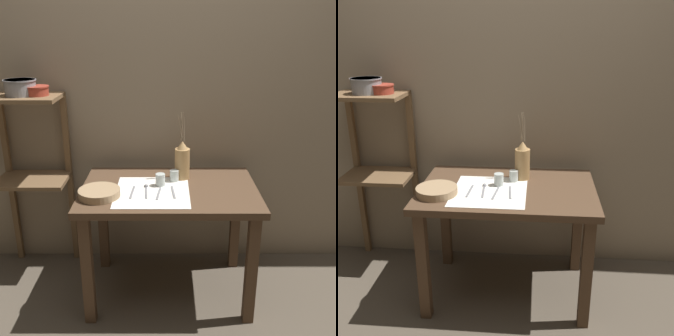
% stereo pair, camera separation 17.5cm
% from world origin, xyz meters
% --- Properties ---
extents(ground_plane, '(12.00, 12.00, 0.00)m').
position_xyz_m(ground_plane, '(0.00, 0.00, 0.00)').
color(ground_plane, brown).
extents(stone_wall_back, '(7.00, 0.06, 2.40)m').
position_xyz_m(stone_wall_back, '(0.00, 0.45, 1.20)').
color(stone_wall_back, gray).
rests_on(stone_wall_back, ground_plane).
extents(wooden_table, '(1.02, 0.67, 0.71)m').
position_xyz_m(wooden_table, '(0.00, 0.00, 0.60)').
color(wooden_table, '#4C3523').
rests_on(wooden_table, ground_plane).
extents(wooden_shelf_unit, '(0.44, 0.31, 1.20)m').
position_xyz_m(wooden_shelf_unit, '(-0.88, 0.28, 0.82)').
color(wooden_shelf_unit, brown).
rests_on(wooden_shelf_unit, ground_plane).
extents(linen_cloth, '(0.42, 0.44, 0.00)m').
position_xyz_m(linen_cloth, '(-0.10, -0.07, 0.71)').
color(linen_cloth, white).
rests_on(linen_cloth, wooden_table).
extents(pitcher_with_flowers, '(0.09, 0.09, 0.41)m').
position_xyz_m(pitcher_with_flowers, '(0.08, 0.14, 0.82)').
color(pitcher_with_flowers, '#A87F4C').
rests_on(pitcher_with_flowers, wooden_table).
extents(wooden_bowl, '(0.23, 0.23, 0.04)m').
position_xyz_m(wooden_bowl, '(-0.38, -0.13, 0.73)').
color(wooden_bowl, '#9E7F5B').
rests_on(wooden_bowl, wooden_table).
extents(glass_tumbler_near, '(0.06, 0.06, 0.07)m').
position_xyz_m(glass_tumbler_near, '(-0.05, 0.02, 0.75)').
color(glass_tumbler_near, '#B7C1BC').
rests_on(glass_tumbler_near, wooden_table).
extents(glass_tumbler_far, '(0.05, 0.05, 0.07)m').
position_xyz_m(glass_tumbler_far, '(0.03, 0.09, 0.75)').
color(glass_tumbler_far, '#B7C1BC').
rests_on(glass_tumbler_far, wooden_table).
extents(fork_inner, '(0.02, 0.17, 0.00)m').
position_xyz_m(fork_inner, '(-0.21, -0.08, 0.72)').
color(fork_inner, gray).
rests_on(fork_inner, wooden_table).
extents(spoon_inner, '(0.03, 0.18, 0.02)m').
position_xyz_m(spoon_inner, '(-0.13, -0.03, 0.72)').
color(spoon_inner, gray).
rests_on(spoon_inner, wooden_table).
extents(fork_outer, '(0.03, 0.17, 0.00)m').
position_xyz_m(fork_outer, '(-0.06, -0.10, 0.72)').
color(fork_outer, gray).
rests_on(fork_outer, wooden_table).
extents(knife_center, '(0.03, 0.17, 0.00)m').
position_xyz_m(knife_center, '(0.02, -0.08, 0.72)').
color(knife_center, gray).
rests_on(knife_center, wooden_table).
extents(metal_pot_large, '(0.19, 0.19, 0.09)m').
position_xyz_m(metal_pot_large, '(-0.88, 0.24, 1.25)').
color(metal_pot_large, gray).
rests_on(metal_pot_large, wooden_shelf_unit).
extents(metal_pot_small, '(0.14, 0.14, 0.06)m').
position_xyz_m(metal_pot_small, '(-0.79, 0.24, 1.24)').
color(metal_pot_small, '#9E3828').
rests_on(metal_pot_small, wooden_shelf_unit).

